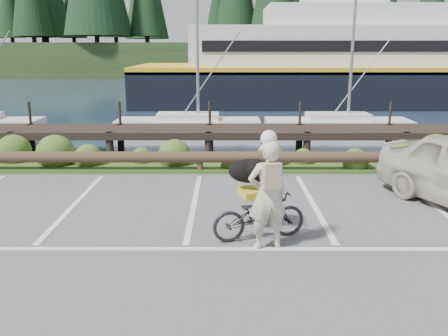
{
  "coord_description": "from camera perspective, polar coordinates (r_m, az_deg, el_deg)",
  "views": [
    {
      "loc": [
        0.67,
        -7.84,
        3.32
      ],
      "look_at": [
        0.66,
        0.86,
        1.1
      ],
      "focal_mm": 38.0,
      "sensor_mm": 36.0,
      "label": 1
    }
  ],
  "objects": [
    {
      "name": "cyclist",
      "position": [
        7.92,
        5.26,
        -3.26
      ],
      "size": [
        0.78,
        0.61,
        1.87
      ],
      "primitive_type": "imported",
      "rotation": [
        0.0,
        0.0,
        3.41
      ],
      "color": "beige",
      "rests_on": "ground"
    },
    {
      "name": "bicycle",
      "position": [
        8.43,
        4.24,
        -5.68
      ],
      "size": [
        1.79,
        1.02,
        0.89
      ],
      "primitive_type": "imported",
      "rotation": [
        0.0,
        0.0,
        1.84
      ],
      "color": "black",
      "rests_on": "ground"
    },
    {
      "name": "vegetation_strip",
      "position": [
        13.56,
        -2.73,
        0.35
      ],
      "size": [
        34.0,
        1.6,
        0.1
      ],
      "primitive_type": "cube",
      "color": "#3D5B21",
      "rests_on": "ground"
    },
    {
      "name": "dog",
      "position": [
        8.72,
        3.15,
        -0.34
      ],
      "size": [
        0.58,
        0.87,
        0.46
      ],
      "primitive_type": "ellipsoid",
      "rotation": [
        0.0,
        0.0,
        1.84
      ],
      "color": "black",
      "rests_on": "bicycle"
    },
    {
      "name": "harbor_backdrop",
      "position": [
        86.37,
        -0.07,
        12.12
      ],
      "size": [
        170.0,
        160.0,
        30.0
      ],
      "color": "#1A2A40",
      "rests_on": "ground"
    },
    {
      "name": "ground",
      "position": [
        8.54,
        -4.47,
        -8.61
      ],
      "size": [
        72.0,
        72.0,
        0.0
      ],
      "primitive_type": "plane",
      "color": "#505053"
    },
    {
      "name": "log_rail",
      "position": [
        12.89,
        -2.88,
        -0.62
      ],
      "size": [
        32.0,
        0.3,
        0.6
      ],
      "primitive_type": null,
      "color": "#443021",
      "rests_on": "ground"
    }
  ]
}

